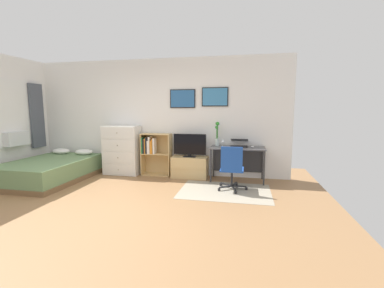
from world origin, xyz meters
name	(u,v)px	position (x,y,z in m)	size (l,w,h in m)	color
ground_plane	(107,211)	(0.00, 0.00, 0.00)	(7.20, 7.20, 0.00)	#936B44
wall_back_with_posters	(158,117)	(0.01, 2.43, 1.36)	(6.12, 0.09, 2.70)	white
area_rug	(225,191)	(1.70, 1.31, 0.00)	(1.70, 1.20, 0.01)	#9E937F
bed	(51,170)	(-2.10, 1.35, 0.23)	(1.44, 2.05, 0.58)	brown
dresser	(122,150)	(-0.80, 2.15, 0.58)	(0.84, 0.46, 1.16)	white
bookshelf	(154,151)	(-0.03, 2.22, 0.58)	(0.69, 0.30, 0.98)	tan
tv_stand	(190,167)	(0.84, 2.17, 0.24)	(0.80, 0.41, 0.48)	tan
television	(190,146)	(0.84, 2.15, 0.73)	(0.74, 0.16, 0.52)	black
desk	(238,153)	(1.90, 2.17, 0.60)	(1.14, 0.56, 0.74)	#4C4C4F
office_chair	(232,167)	(1.82, 1.38, 0.46)	(0.56, 0.58, 0.86)	#232326
laptop	(239,143)	(1.93, 2.23, 0.80)	(0.38, 0.41, 0.17)	black
computer_mouse	(253,147)	(2.21, 2.09, 0.76)	(0.06, 0.10, 0.03)	silver
bamboo_vase	(217,133)	(1.45, 2.24, 1.02)	(0.10, 0.11, 0.53)	silver
wine_glass	(223,141)	(1.59, 2.05, 0.87)	(0.07, 0.07, 0.18)	silver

